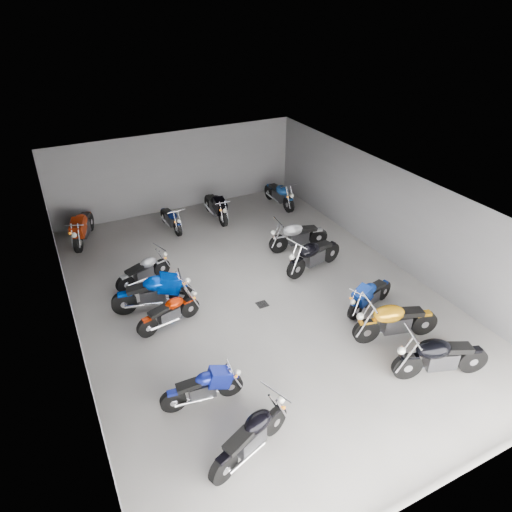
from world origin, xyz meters
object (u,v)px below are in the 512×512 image
Objects in this scene: motorcycle_left_f at (144,271)px; motorcycle_right_f at (298,236)px; motorcycle_left_b at (203,387)px; motorcycle_back_c at (171,219)px; motorcycle_left_d at (169,312)px; motorcycle_left_e at (153,293)px; motorcycle_back_d at (216,206)px; motorcycle_right_b at (395,321)px; drain_grate at (262,304)px; motorcycle_back_f at (279,194)px; motorcycle_right_c at (370,295)px; motorcycle_right_e at (313,255)px; motorcycle_right_a at (440,357)px; motorcycle_back_a at (83,227)px; motorcycle_left_a at (251,436)px.

motorcycle_right_f is at bearing 68.83° from motorcycle_left_f.
motorcycle_back_c is at bearing 173.52° from motorcycle_left_b.
motorcycle_left_d is 0.96m from motorcycle_left_e.
motorcycle_right_b is at bearing 100.03° from motorcycle_back_d.
drain_grate is 0.14× the size of motorcycle_right_b.
motorcycle_back_d reaches higher than motorcycle_back_f.
motorcycle_right_e is at bearing -9.84° from motorcycle_right_c.
drain_grate is 2.58m from motorcycle_right_e.
motorcycle_left_f is at bearing 54.38° from motorcycle_back_c.
motorcycle_right_a is 1.02× the size of motorcycle_back_a.
motorcycle_left_e is 1.24× the size of motorcycle_back_c.
motorcycle_left_e reaches higher than motorcycle_left_a.
motorcycle_right_f is (5.05, 6.62, 0.02)m from motorcycle_left_a.
motorcycle_right_f is at bearing 68.33° from motorcycle_back_f.
motorcycle_right_c is (5.39, -4.16, 0.01)m from motorcycle_left_f.
motorcycle_right_b reaches higher than motorcycle_right_f.
motorcycle_back_f is at bearing -25.73° from motorcycle_right_c.
drain_grate is 3.83m from motorcycle_left_f.
motorcycle_back_c is (1.77, 5.50, -0.01)m from motorcycle_left_d.
drain_grate is 3.09m from motorcycle_right_c.
motorcycle_left_b is at bearing 71.95° from motorcycle_back_c.
motorcycle_left_b is 5.25m from motorcycle_left_f.
motorcycle_right_e is (5.19, -0.28, -0.00)m from motorcycle_left_e.
motorcycle_back_f is at bearing -12.48° from motorcycle_right_f.
motorcycle_right_a is at bearing 98.90° from motorcycle_back_d.
motorcycle_right_f reaches higher than drain_grate.
motorcycle_left_a is at bearing 14.34° from motorcycle_left_e.
motorcycle_left_b is 8.99m from motorcycle_back_a.
motorcycle_back_a is at bearing -5.90° from motorcycle_back_f.
motorcycle_left_a is 0.88× the size of motorcycle_right_a.
motorcycle_back_c is 0.85× the size of motorcycle_back_f.
motorcycle_left_d is at bearing 124.50° from motorcycle_back_a.
motorcycle_back_c is at bearing 9.12° from motorcycle_right_c.
motorcycle_left_a is at bearing -10.33° from motorcycle_left_d.
motorcycle_right_b reaches higher than motorcycle_back_f.
motorcycle_back_a is 7.84m from motorcycle_back_f.
motorcycle_left_e is at bearing -21.89° from motorcycle_left_f.
motorcycle_back_f is at bearing 127.48° from motorcycle_left_a.
motorcycle_left_b is 0.83× the size of motorcycle_right_e.
motorcycle_left_a is 1.68m from motorcycle_left_b.
motorcycle_right_a is 2.80m from motorcycle_right_c.
motorcycle_left_a is 11.88m from motorcycle_back_f.
motorcycle_right_b reaches higher than motorcycle_back_c.
motorcycle_left_d is at bearing -16.26° from motorcycle_left_f.
motorcycle_left_e is 1.06× the size of motorcycle_back_f.
motorcycle_left_e is (-2.84, 1.23, 0.55)m from drain_grate.
motorcycle_back_c is (-3.35, 10.11, -0.12)m from motorcycle_right_a.
motorcycle_back_a reaches higher than motorcycle_left_f.
motorcycle_left_f is 0.81× the size of motorcycle_right_e.
motorcycle_left_e is at bearing 156.68° from drain_grate.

